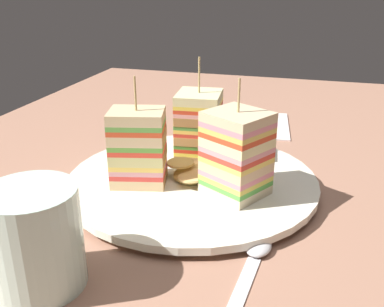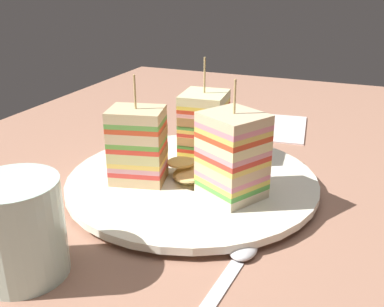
{
  "view_description": "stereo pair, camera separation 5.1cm",
  "coord_description": "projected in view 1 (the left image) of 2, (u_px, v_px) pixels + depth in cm",
  "views": [
    {
      "loc": [
        -45.77,
        -13.19,
        23.96
      ],
      "look_at": [
        0.0,
        0.0,
        4.51
      ],
      "focal_mm": 41.33,
      "sensor_mm": 36.0,
      "label": 1
    },
    {
      "loc": [
        -44.09,
        -18.04,
        23.96
      ],
      "look_at": [
        0.0,
        0.0,
        4.51
      ],
      "focal_mm": 41.33,
      "sensor_mm": 36.0,
      "label": 2
    }
  ],
  "objects": [
    {
      "name": "drinking_glass",
      "position": [
        36.0,
        245.0,
        0.35
      ],
      "size": [
        7.52,
        7.52,
        8.69
      ],
      "color": "silver",
      "rests_on": "ground_plane"
    },
    {
      "name": "sandwich_wedge_0",
      "position": [
        199.0,
        126.0,
        0.57
      ],
      "size": [
        6.57,
        5.97,
        13.1
      ],
      "rotation": [
        0.0,
        0.0,
        3.24
      ],
      "color": "beige",
      "rests_on": "plate"
    },
    {
      "name": "spoon",
      "position": [
        252.0,
        262.0,
        0.39
      ],
      "size": [
        15.6,
        3.04,
        1.0
      ],
      "rotation": [
        0.0,
        0.0,
        6.2
      ],
      "color": "silver",
      "rests_on": "ground_plane"
    },
    {
      "name": "sandwich_wedge_1",
      "position": [
        138.0,
        148.0,
        0.5
      ],
      "size": [
        5.99,
        7.0,
        12.44
      ],
      "rotation": [
        0.0,
        0.0,
        4.95
      ],
      "color": "#E5C08C",
      "rests_on": "plate"
    },
    {
      "name": "plate",
      "position": [
        192.0,
        181.0,
        0.53
      ],
      "size": [
        29.65,
        29.65,
        1.51
      ],
      "color": "white",
      "rests_on": "ground_plane"
    },
    {
      "name": "ground_plane",
      "position": [
        192.0,
        195.0,
        0.54
      ],
      "size": [
        128.32,
        82.77,
        1.8
      ],
      "primitive_type": "cube",
      "color": "#A1715A"
    },
    {
      "name": "sandwich_wedge_2",
      "position": [
        236.0,
        154.0,
        0.47
      ],
      "size": [
        7.86,
        8.03,
        12.8
      ],
      "rotation": [
        0.0,
        0.0,
        7.33
      ],
      "color": "beige",
      "rests_on": "plate"
    },
    {
      "name": "chip_pile",
      "position": [
        190.0,
        172.0,
        0.52
      ],
      "size": [
        7.11,
        7.19,
        1.92
      ],
      "color": "#DFCB6F",
      "rests_on": "plate"
    },
    {
      "name": "napkin",
      "position": [
        254.0,
        124.0,
        0.75
      ],
      "size": [
        15.35,
        13.05,
        0.5
      ],
      "primitive_type": "cube",
      "rotation": [
        0.0,
        0.0,
        0.12
      ],
      "color": "silver",
      "rests_on": "ground_plane"
    }
  ]
}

